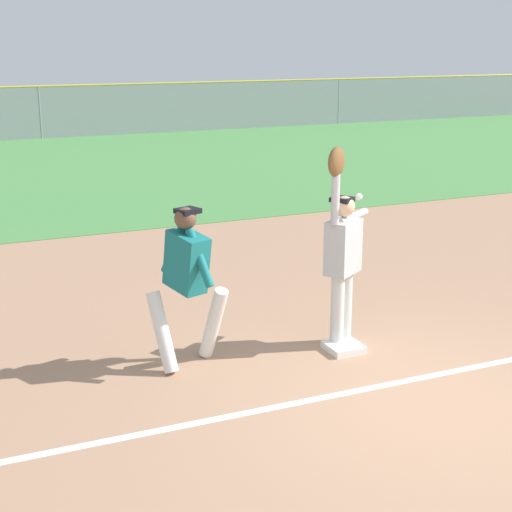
{
  "coord_description": "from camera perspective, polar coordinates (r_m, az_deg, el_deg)",
  "views": [
    {
      "loc": [
        -4.21,
        -5.43,
        3.37
      ],
      "look_at": [
        -0.86,
        2.06,
        1.05
      ],
      "focal_mm": 54.37,
      "sensor_mm": 36.0,
      "label": 1
    }
  ],
  "objects": [
    {
      "name": "parked_car_silver",
      "position": [
        32.02,
        -4.4,
        10.91
      ],
      "size": [
        4.5,
        2.32,
        1.25
      ],
      "rotation": [
        0.0,
        0.0,
        0.06
      ],
      "color": "#B7B7BC",
      "rests_on": "ground_plane"
    },
    {
      "name": "outfield_fence",
      "position": [
        27.97,
        -15.61,
        10.15
      ],
      "size": [
        47.1,
        0.08,
        1.8
      ],
      "color": "#93999E",
      "rests_on": "ground_plane"
    },
    {
      "name": "first_base",
      "position": [
        8.76,
        6.47,
        -6.69
      ],
      "size": [
        0.38,
        0.38,
        0.08
      ],
      "primitive_type": "cube",
      "rotation": [
        0.0,
        0.0,
        0.0
      ],
      "color": "white",
      "rests_on": "ground_plane"
    },
    {
      "name": "parked_car_blue",
      "position": [
        30.98,
        -14.05,
        10.33
      ],
      "size": [
        4.57,
        2.46,
        1.25
      ],
      "rotation": [
        0.0,
        0.0,
        0.1
      ],
      "color": "#23389E",
      "rests_on": "ground_plane"
    },
    {
      "name": "outfield_grass",
      "position": [
        21.12,
        -12.38,
        6.25
      ],
      "size": [
        47.02,
        14.24,
        0.01
      ],
      "primitive_type": "cube",
      "color": "#4C8C47",
      "rests_on": "ground_plane"
    },
    {
      "name": "fielder",
      "position": [
        8.57,
        6.36,
        0.45
      ],
      "size": [
        0.81,
        0.58,
        2.28
      ],
      "rotation": [
        0.0,
        0.0,
        2.14
      ],
      "color": "silver",
      "rests_on": "ground_plane"
    },
    {
      "name": "runner",
      "position": [
        8.05,
        -5.1,
        -1.46
      ],
      "size": [
        0.86,
        0.83,
        1.72
      ],
      "rotation": [
        0.0,
        0.0,
        0.32
      ],
      "color": "white",
      "rests_on": "ground_plane"
    },
    {
      "name": "ground_plane",
      "position": [
        7.66,
        12.47,
        -10.74
      ],
      "size": [
        69.49,
        69.49,
        0.0
      ],
      "primitive_type": "plane",
      "color": "tan"
    },
    {
      "name": "baseball",
      "position": [
        8.27,
        7.59,
        4.35
      ],
      "size": [
        0.07,
        0.07,
        0.07
      ],
      "primitive_type": "sphere",
      "color": "white"
    }
  ]
}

